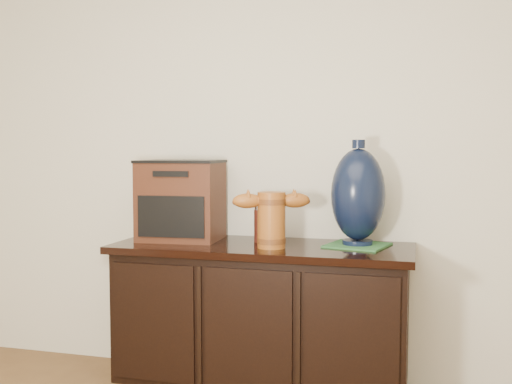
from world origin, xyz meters
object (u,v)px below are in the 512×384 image
(tv_radio, at_px, (181,200))
(spray_can, at_px, (261,224))
(terracotta_vessel, at_px, (271,217))
(sideboard, at_px, (262,318))
(lamp_base, at_px, (358,195))

(tv_radio, xyz_separation_m, spray_can, (0.42, 0.03, -0.11))
(terracotta_vessel, bearing_deg, sideboard, 106.39)
(lamp_base, bearing_deg, sideboard, -169.71)
(terracotta_vessel, height_order, tv_radio, tv_radio)
(spray_can, bearing_deg, terracotta_vessel, -59.03)
(terracotta_vessel, height_order, spray_can, terracotta_vessel)
(sideboard, relative_size, spray_can, 7.66)
(tv_radio, height_order, spray_can, tv_radio)
(lamp_base, height_order, spray_can, lamp_base)
(terracotta_vessel, bearing_deg, lamp_base, -0.30)
(sideboard, relative_size, lamp_base, 2.89)
(sideboard, bearing_deg, terracotta_vessel, -50.45)
(terracotta_vessel, xyz_separation_m, lamp_base, (0.39, 0.16, 0.10))
(sideboard, distance_m, lamp_base, 0.77)
(terracotta_vessel, distance_m, tv_radio, 0.53)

